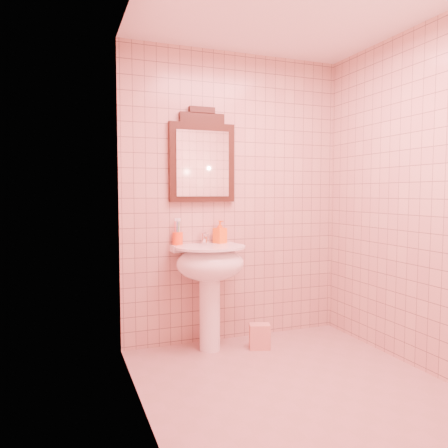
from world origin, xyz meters
name	(u,v)px	position (x,y,z in m)	size (l,w,h in m)	color
floor	(297,388)	(0.00, 0.00, 0.00)	(2.20, 2.20, 0.00)	tan
back_wall	(235,198)	(0.00, 1.10, 1.25)	(2.00, 0.02, 2.50)	#CA9F8D
pedestal_sink	(210,271)	(-0.31, 0.87, 0.66)	(0.58, 0.58, 0.86)	white
faucet	(205,237)	(-0.31, 1.01, 0.92)	(0.04, 0.16, 0.11)	white
mirror	(202,158)	(-0.31, 1.07, 1.58)	(0.57, 0.06, 0.79)	black
toothbrush_cup	(178,238)	(-0.53, 1.05, 0.92)	(0.09, 0.09, 0.20)	#FF4915
soap_dispenser	(220,232)	(-0.16, 1.03, 0.96)	(0.09, 0.09, 0.20)	orange
towel	(260,336)	(0.09, 0.76, 0.10)	(0.17, 0.11, 0.21)	tan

